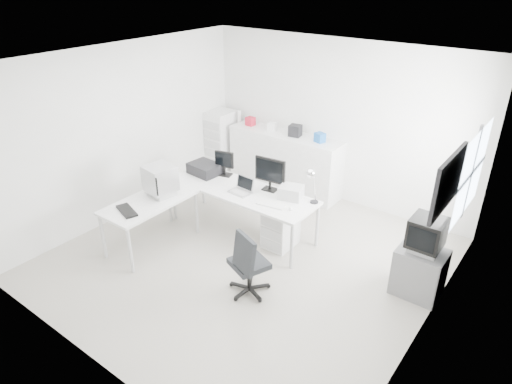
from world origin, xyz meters
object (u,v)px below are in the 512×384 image
Objects in this scene: lcd_monitor_small at (224,164)px; drawer_pedestal at (281,228)px; lcd_monitor_large at (270,174)px; laptop at (240,186)px; crt_monitor at (160,180)px; tv_cabinet at (419,272)px; side_desk at (152,223)px; inkjet_printer at (205,169)px; main_desk at (242,211)px; laser_printer at (291,192)px; crt_tv at (426,236)px; filing_cabinet at (221,143)px; sideboard at (285,162)px; office_chair at (249,260)px.

drawer_pedestal is at bearing -24.35° from lcd_monitor_small.
laptop is at bearing -136.88° from lcd_monitor_large.
crt_monitor is 3.80m from tv_cabinet.
side_desk is 3.53× the size of lcd_monitor_small.
side_desk is 2.84× the size of inkjet_printer.
lcd_monitor_small is at bearing 83.96° from crt_monitor.
lcd_monitor_large is 1.63m from crt_monitor.
crt_monitor is at bearing -163.97° from tv_cabinet.
side_desk is at bearing -80.78° from crt_monitor.
main_desk is 1.35m from crt_monitor.
inkjet_printer is at bearing -168.69° from lcd_monitor_small.
tv_cabinet is at bearing 25.25° from crt_monitor.
main_desk is 0.97m from inkjet_printer.
drawer_pedestal is 0.57m from laser_printer.
crt_tv is (2.04, 0.13, 0.57)m from drawer_pedestal.
filing_cabinet reaches higher than crt_tv.
laptop is at bearing -7.30° from inkjet_printer.
filing_cabinet is (-1.76, 1.56, 0.27)m from main_desk.
lcd_monitor_large is at bearing 48.37° from side_desk.
crt_monitor is 2.65m from sideboard.
crt_tv is (2.39, -0.07, -0.14)m from lcd_monitor_large.
laptop is at bearing -170.18° from laser_printer.
office_chair reaches higher than main_desk.
lcd_monitor_large is (1.20, 1.35, 0.63)m from side_desk.
lcd_monitor_small is 3.35m from tv_cabinet.
lcd_monitor_small is 2.10m from office_chair.
tv_cabinet is at bearing 19.64° from side_desk.
laptop is 2.71m from crt_tv.
laser_printer is 2.06m from tv_cabinet.
laptop is 2.76m from tv_cabinet.
lcd_monitor_small reaches higher than inkjet_printer.
drawer_pedestal is 1.16× the size of lcd_monitor_large.
drawer_pedestal is at bearing 4.09° from main_desk.
inkjet_printer is at bearing -178.69° from tv_cabinet.
crt_tv is at bearing 3.70° from drawer_pedestal.
tv_cabinet is 1.29× the size of crt_tv.
inkjet_printer is 0.96m from crt_monitor.
side_desk is 2.33× the size of drawer_pedestal.
office_chair is 1.93× the size of crt_tv.
laptop is 0.77× the size of crt_monitor.
side_desk is 3.81m from tv_cabinet.
main_desk is 0.77m from lcd_monitor_large.
lcd_monitor_large is at bearing 53.85° from laptop.
office_chair reaches higher than inkjet_printer.
lcd_monitor_large reaches higher than side_desk.
laser_printer is (0.40, -0.03, -0.16)m from lcd_monitor_large.
office_chair is 1.50× the size of tv_cabinet.
tv_cabinet is (1.99, -0.04, -0.52)m from laser_printer.
crt_monitor is 0.96× the size of crt_tv.
side_desk reaches higher than tv_cabinet.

